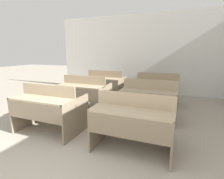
{
  "coord_description": "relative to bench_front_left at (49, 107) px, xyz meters",
  "views": [
    {
      "loc": [
        1.46,
        -0.69,
        1.49
      ],
      "look_at": [
        0.2,
        2.46,
        0.75
      ],
      "focal_mm": 28.0,
      "sensor_mm": 36.0,
      "label": 1
    }
  ],
  "objects": [
    {
      "name": "bench_third_left",
      "position": [
        -0.02,
        2.61,
        0.0
      ],
      "size": [
        1.18,
        0.81,
        0.9
      ],
      "color": "#7A6B54",
      "rests_on": "ground_plane"
    },
    {
      "name": "bench_third_right",
      "position": [
        1.63,
        2.62,
        0.0
      ],
      "size": [
        1.18,
        0.81,
        0.9
      ],
      "color": "#7C6D56",
      "rests_on": "ground_plane"
    },
    {
      "name": "wall_back",
      "position": [
        0.79,
        3.93,
        0.93
      ],
      "size": [
        6.37,
        0.06,
        2.79
      ],
      "color": "silver",
      "rests_on": "ground_plane"
    },
    {
      "name": "bench_second_left",
      "position": [
        -0.01,
        1.3,
        0.0
      ],
      "size": [
        1.18,
        0.81,
        0.9
      ],
      "color": "#82735C",
      "rests_on": "ground_plane"
    },
    {
      "name": "bench_front_right",
      "position": [
        1.64,
        -0.03,
        0.0
      ],
      "size": [
        1.18,
        0.81,
        0.9
      ],
      "color": "#7F7059",
      "rests_on": "ground_plane"
    },
    {
      "name": "bench_front_left",
      "position": [
        0.0,
        0.0,
        0.0
      ],
      "size": [
        1.18,
        0.81,
        0.9
      ],
      "color": "#81725B",
      "rests_on": "ground_plane"
    },
    {
      "name": "schoolbag",
      "position": [
        -0.91,
        0.3,
        -0.26
      ],
      "size": [
        0.26,
        0.22,
        0.42
      ],
      "color": "#2D6638",
      "rests_on": "ground_plane"
    },
    {
      "name": "bench_second_right",
      "position": [
        1.64,
        1.3,
        0.0
      ],
      "size": [
        1.18,
        0.81,
        0.9
      ],
      "color": "#80715A",
      "rests_on": "ground_plane"
    }
  ]
}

